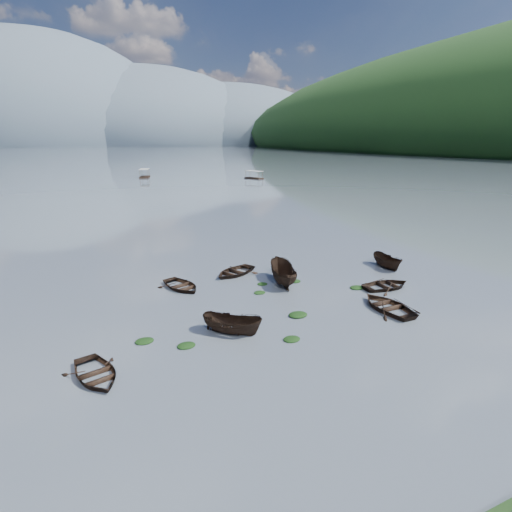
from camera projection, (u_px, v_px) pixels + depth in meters
name	position (u px, v px, depth m)	size (l,w,h in m)	color
ground_plane	(341.00, 342.00, 23.03)	(2400.00, 2400.00, 0.00)	#505964
haze_mtn_b	(43.00, 145.00, 786.72)	(520.00, 520.00, 340.00)	#475666
haze_mtn_c	(147.00, 145.00, 865.66)	(520.00, 520.00, 260.00)	#475666
haze_mtn_d	(225.00, 145.00, 936.72)	(520.00, 520.00, 220.00)	#475666
rowboat_0	(96.00, 377.00, 19.63)	(2.71, 3.80, 0.79)	black
rowboat_2	(232.00, 333.00, 24.11)	(1.43, 3.81, 1.47)	black
rowboat_3	(388.00, 309.00, 27.52)	(3.13, 4.38, 0.91)	black
rowboat_4	(387.00, 288.00, 31.47)	(2.88, 4.03, 0.83)	black
rowboat_5	(387.00, 268.00, 36.45)	(1.42, 3.77, 1.45)	black
rowboat_6	(181.00, 288.00, 31.40)	(2.85, 3.98, 0.83)	black
rowboat_7	(235.00, 274.00, 34.66)	(2.99, 4.19, 0.87)	black
rowboat_8	(283.00, 283.00, 32.51)	(1.81, 4.81, 1.86)	black
weed_clump_0	(186.00, 346.00, 22.57)	(1.05, 0.86, 0.23)	black
weed_clump_1	(292.00, 340.00, 23.30)	(1.03, 0.83, 0.23)	black
weed_clump_2	(298.00, 316.00, 26.48)	(1.30, 1.04, 0.28)	black
weed_clump_3	(262.00, 284.00, 32.23)	(0.85, 0.72, 0.19)	black
weed_clump_4	(357.00, 288.00, 31.39)	(1.14, 0.90, 0.24)	black
weed_clump_5	(145.00, 342.00, 23.07)	(1.08, 0.87, 0.23)	black
weed_clump_6	(260.00, 293.00, 30.40)	(0.92, 0.77, 0.19)	black
weed_clump_7	(295.00, 282.00, 32.81)	(0.99, 0.80, 0.22)	black
pontoon_centre	(145.00, 178.00, 122.87)	(2.72, 6.52, 2.50)	black
pontoon_right	(254.00, 179.00, 119.15)	(2.40, 5.76, 2.21)	black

